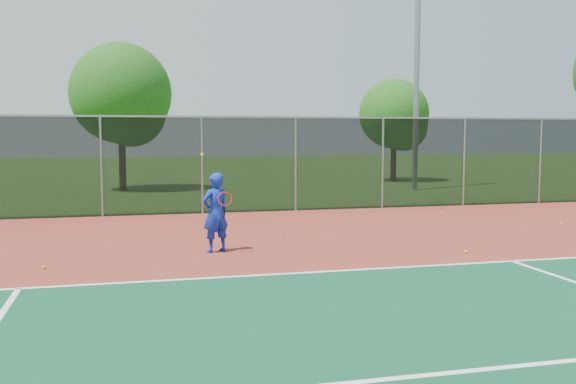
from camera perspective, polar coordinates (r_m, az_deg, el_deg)
The scene contains 11 objects.
ground at distance 9.82m, azimuth 19.20°, elevation -9.96°, with size 120.00×120.00×0.00m, color #2E5F1B.
court_apron at distance 11.49m, azimuth 13.67°, elevation -7.55°, with size 30.00×20.00×0.02m, color maroon.
fence_back at distance 20.60m, azimuth 0.67°, elevation 2.61°, with size 30.00×0.06×3.03m.
tennis_player at distance 13.56m, azimuth -6.46°, elevation -1.81°, with size 0.72×0.72×2.09m.
practice_ball_0 at distance 13.94m, azimuth 15.56°, elevation -5.14°, with size 0.07×0.07×0.07m, color #BCC717.
practice_ball_1 at distance 19.08m, azimuth 23.09°, elevation -2.58°, with size 0.07×0.07×0.07m, color #BCC717.
practice_ball_3 at distance 20.10m, azimuth 13.52°, elevation -1.92°, with size 0.07×0.07×0.07m, color #BCC717.
practice_ball_4 at distance 12.76m, azimuth -20.86°, elevation -6.26°, with size 0.07×0.07×0.07m, color #BCC717.
floodlight_n at distance 28.98m, azimuth 11.43°, elevation 13.35°, with size 0.90×0.40×11.72m.
tree_back_left at distance 28.83m, azimuth -14.44°, elevation 8.11°, with size 4.36×4.36×6.41m.
tree_back_mid at distance 33.72m, azimuth 9.61°, elevation 6.58°, with size 3.60×3.60×5.29m.
Camera 1 is at (-5.28, -7.89, 2.54)m, focal length 40.00 mm.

